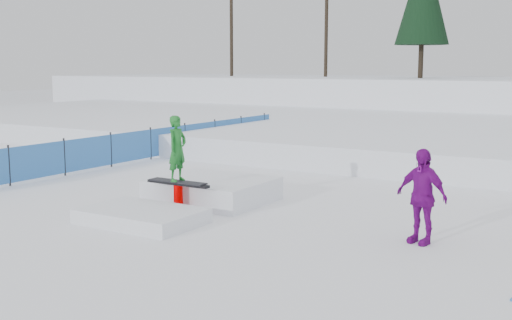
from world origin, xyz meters
The scene contains 6 objects.
ground centered at (0.00, 0.00, 0.00)m, with size 120.00×120.00×0.00m, color white.
snow_berm centered at (0.00, 30.00, 1.20)m, with size 60.00×14.00×2.40m, color white.
snow_midrise centered at (0.00, 16.00, 0.40)m, with size 50.00×18.00×0.80m, color white.
safety_fence centered at (-6.50, 6.60, 0.55)m, with size 0.05×16.00×1.10m.
spectator_purple centered at (4.50, 1.13, 0.86)m, with size 1.01×0.42×1.73m, color #760981.
jib_rail_feature centered at (-0.78, 1.40, 0.30)m, with size 2.60×4.40×2.11m.
Camera 1 is at (7.82, -10.02, 3.19)m, focal length 45.00 mm.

